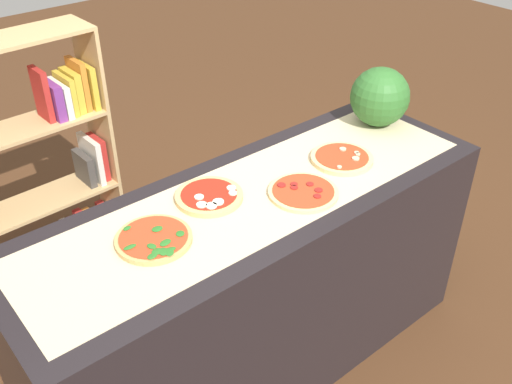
{
  "coord_description": "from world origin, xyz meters",
  "views": [
    {
      "loc": [
        -1.18,
        -1.42,
        2.19
      ],
      "look_at": [
        0.0,
        0.0,
        0.95
      ],
      "focal_mm": 40.88,
      "sensor_mm": 36.0,
      "label": 1
    }
  ],
  "objects": [
    {
      "name": "ground_plane",
      "position": [
        0.0,
        0.0,
        0.0
      ],
      "size": [
        12.0,
        12.0,
        0.0
      ],
      "primitive_type": "plane",
      "color": "#4C2D19"
    },
    {
      "name": "pizza_spinach_0",
      "position": [
        -0.45,
        0.01,
        0.94
      ],
      "size": [
        0.27,
        0.27,
        0.03
      ],
      "color": "tan",
      "rests_on": "parchment_paper"
    },
    {
      "name": "parchment_paper",
      "position": [
        0.0,
        0.0,
        0.93
      ],
      "size": [
        1.88,
        0.51,
        0.0
      ],
      "primitive_type": "cube",
      "color": "beige",
      "rests_on": "counter"
    },
    {
      "name": "pizza_mushroom_3",
      "position": [
        0.45,
        -0.03,
        0.94
      ],
      "size": [
        0.26,
        0.26,
        0.03
      ],
      "color": "#E5C17F",
      "rests_on": "parchment_paper"
    },
    {
      "name": "pizza_mozzarella_1",
      "position": [
        -0.15,
        0.1,
        0.94
      ],
      "size": [
        0.26,
        0.26,
        0.03
      ],
      "color": "#DBB26B",
      "rests_on": "parchment_paper"
    },
    {
      "name": "pizza_pepperoni_2",
      "position": [
        0.15,
        -0.1,
        0.94
      ],
      "size": [
        0.27,
        0.27,
        0.02
      ],
      "color": "#E5C17F",
      "rests_on": "parchment_paper"
    },
    {
      "name": "bookshelf",
      "position": [
        -0.32,
        1.23,
        0.6
      ],
      "size": [
        0.77,
        0.29,
        1.32
      ],
      "color": "tan",
      "rests_on": "ground_plane"
    },
    {
      "name": "counter",
      "position": [
        0.0,
        0.0,
        0.46
      ],
      "size": [
        2.0,
        0.67,
        0.93
      ],
      "primitive_type": "cube",
      "color": "black",
      "rests_on": "ground_plane"
    },
    {
      "name": "watermelon",
      "position": [
        0.83,
        0.11,
        1.06
      ],
      "size": [
        0.27,
        0.27,
        0.27
      ],
      "primitive_type": "sphere",
      "color": "#2D6628",
      "rests_on": "counter"
    }
  ]
}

